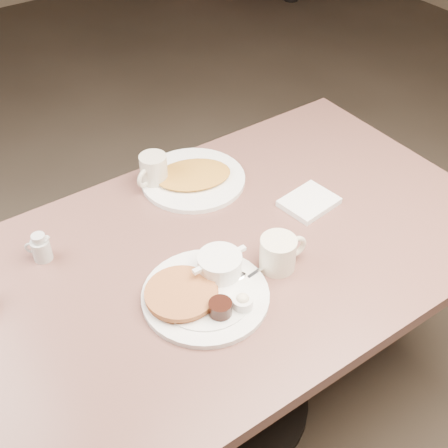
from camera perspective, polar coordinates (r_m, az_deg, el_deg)
room at (r=1.20m, az=0.58°, el=20.62°), size 7.04×8.04×2.84m
diner_table at (r=1.68m, az=0.39°, el=-6.52°), size 1.50×0.90×0.75m
main_plate at (r=1.43m, az=-1.83°, el=-6.24°), size 0.38×0.31×0.07m
coffee_mug_near at (r=1.49m, az=5.37°, el=-2.77°), size 0.14×0.10×0.09m
napkin at (r=1.71m, az=8.26°, el=2.11°), size 0.16×0.14×0.02m
coffee_mug_far at (r=1.75m, az=-6.89°, el=5.15°), size 0.13×0.11×0.10m
creamer_right at (r=1.58m, az=-17.37°, el=-2.23°), size 0.06×0.06×0.08m
hash_plate at (r=1.78m, az=-3.02°, el=4.52°), size 0.40×0.40×0.04m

